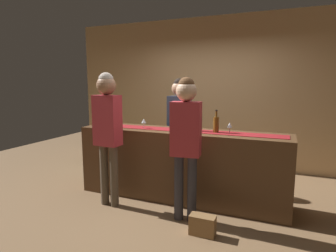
# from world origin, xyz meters

# --- Properties ---
(ground_plane) EXTENTS (10.00, 10.00, 0.00)m
(ground_plane) POSITION_xyz_m (0.00, 0.00, 0.00)
(ground_plane) COLOR brown
(back_wall) EXTENTS (6.00, 0.12, 2.90)m
(back_wall) POSITION_xyz_m (0.00, 1.90, 1.45)
(back_wall) COLOR tan
(back_wall) RESTS_ON ground
(bar_counter) EXTENTS (2.94, 0.60, 0.99)m
(bar_counter) POSITION_xyz_m (0.00, 0.00, 0.49)
(bar_counter) COLOR #543821
(bar_counter) RESTS_ON ground
(counter_runner_cloth) EXTENTS (2.79, 0.28, 0.01)m
(counter_runner_cloth) POSITION_xyz_m (0.00, 0.00, 0.99)
(counter_runner_cloth) COLOR maroon
(counter_runner_cloth) RESTS_ON bar_counter
(wine_bottle_green) EXTENTS (0.07, 0.07, 0.30)m
(wine_bottle_green) POSITION_xyz_m (0.26, 0.01, 1.10)
(wine_bottle_green) COLOR #194723
(wine_bottle_green) RESTS_ON bar_counter
(wine_bottle_amber) EXTENTS (0.07, 0.07, 0.30)m
(wine_bottle_amber) POSITION_xyz_m (0.49, -0.00, 1.10)
(wine_bottle_amber) COLOR brown
(wine_bottle_amber) RESTS_ON bar_counter
(wine_glass_near_customer) EXTENTS (0.07, 0.07, 0.14)m
(wine_glass_near_customer) POSITION_xyz_m (-0.56, -0.04, 1.09)
(wine_glass_near_customer) COLOR silver
(wine_glass_near_customer) RESTS_ON bar_counter
(wine_glass_mid_counter) EXTENTS (0.07, 0.07, 0.14)m
(wine_glass_mid_counter) POSITION_xyz_m (0.67, 0.03, 1.09)
(wine_glass_mid_counter) COLOR silver
(wine_glass_mid_counter) RESTS_ON bar_counter
(bartender) EXTENTS (0.37, 0.25, 1.71)m
(bartender) POSITION_xyz_m (-0.24, 0.58, 1.06)
(bartender) COLOR #26262B
(bartender) RESTS_ON ground
(customer_sipping) EXTENTS (0.36, 0.24, 1.71)m
(customer_sipping) POSITION_xyz_m (0.27, -0.59, 1.06)
(customer_sipping) COLOR #33333D
(customer_sipping) RESTS_ON ground
(customer_browsing) EXTENTS (0.35, 0.25, 1.77)m
(customer_browsing) POSITION_xyz_m (-0.81, -0.58, 1.11)
(customer_browsing) COLOR brown
(customer_browsing) RESTS_ON ground
(potted_plant_tall) EXTENTS (0.53, 0.53, 0.77)m
(potted_plant_tall) POSITION_xyz_m (-2.08, 0.90, 0.45)
(potted_plant_tall) COLOR #4C4C51
(potted_plant_tall) RESTS_ON ground
(handbag) EXTENTS (0.28, 0.14, 0.22)m
(handbag) POSITION_xyz_m (0.56, -0.85, 0.11)
(handbag) COLOR olive
(handbag) RESTS_ON ground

